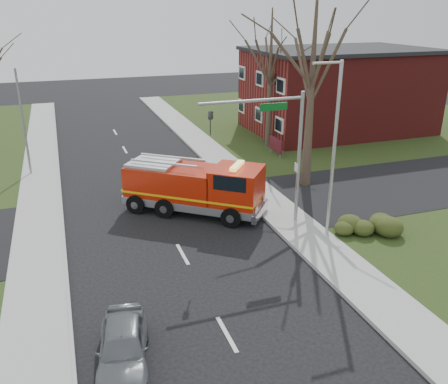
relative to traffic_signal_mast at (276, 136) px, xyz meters
name	(u,v)px	position (x,y,z in m)	size (l,w,h in m)	color
ground	(183,254)	(-5.21, -1.50, -4.71)	(120.00, 120.00, 0.00)	black
sidewalk_right	(304,233)	(0.99, -1.50, -4.63)	(2.40, 80.00, 0.15)	#9B9B96
sidewalk_left	(38,277)	(-11.41, -1.50, -4.63)	(2.40, 80.00, 0.15)	#9B9B96
brick_building	(338,90)	(13.79, 16.50, -1.05)	(15.40, 10.40, 7.25)	maroon
health_center_sign	(276,145)	(5.29, 11.00, -3.83)	(0.12, 2.00, 1.40)	#54131D
hedge_corner	(365,224)	(3.79, -2.50, -4.13)	(2.80, 2.00, 0.90)	#2F3C15
bare_tree_near	(313,65)	(4.29, 4.50, 2.71)	(6.00, 6.00, 12.00)	#3C3024
bare_tree_far	(271,64)	(5.79, 13.50, 1.78)	(5.25, 5.25, 10.50)	#3C3024
traffic_signal_mast	(276,136)	(0.00, 0.00, 0.00)	(5.29, 0.18, 6.80)	gray
streetlight_pole	(333,147)	(1.93, -2.00, -0.16)	(1.48, 0.16, 8.40)	#B7BABF
utility_pole_far	(23,124)	(-12.01, 12.50, -1.21)	(0.14, 0.14, 7.00)	gray
fire_engine	(196,189)	(-3.27, 2.96, -3.35)	(7.41, 6.57, 3.00)	#B61D08
parked_car_maroon	(123,346)	(-8.74, -7.78, -4.04)	(1.57, 3.89, 1.33)	slate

